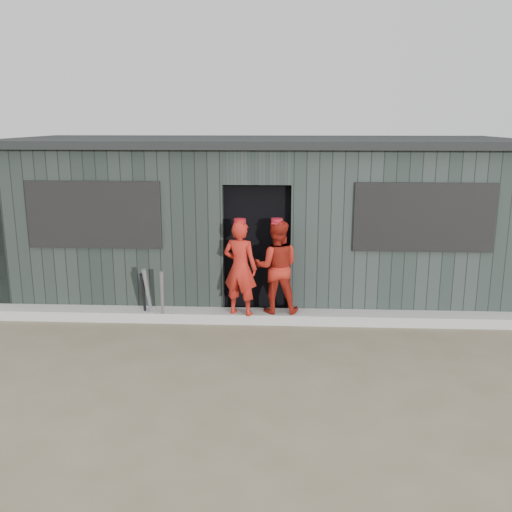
# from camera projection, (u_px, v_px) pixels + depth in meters

# --- Properties ---
(ground) EXTENTS (80.00, 80.00, 0.00)m
(ground) POSITION_uv_depth(u_px,v_px,m) (248.00, 374.00, 6.69)
(ground) COLOR brown
(ground) RESTS_ON ground
(curb) EXTENTS (8.00, 0.36, 0.15)m
(curb) POSITION_uv_depth(u_px,v_px,m) (256.00, 316.00, 8.44)
(curb) COLOR #A0A19C
(curb) RESTS_ON ground
(bat_left) EXTENTS (0.13, 0.27, 0.85)m
(bat_left) POSITION_uv_depth(u_px,v_px,m) (148.00, 296.00, 8.28)
(bat_left) COLOR gray
(bat_left) RESTS_ON ground
(bat_mid) EXTENTS (0.11, 0.19, 0.82)m
(bat_mid) POSITION_uv_depth(u_px,v_px,m) (162.00, 297.00, 8.24)
(bat_mid) COLOR gray
(bat_mid) RESTS_ON ground
(bat_right) EXTENTS (0.10, 0.29, 0.77)m
(bat_right) POSITION_uv_depth(u_px,v_px,m) (144.00, 297.00, 8.34)
(bat_right) COLOR black
(bat_right) RESTS_ON ground
(player_red_left) EXTENTS (0.58, 0.47, 1.38)m
(player_red_left) POSITION_uv_depth(u_px,v_px,m) (240.00, 268.00, 8.17)
(player_red_left) COLOR #AC1F15
(player_red_left) RESTS_ON curb
(player_red_right) EXTENTS (0.67, 0.52, 1.37)m
(player_red_right) POSITION_uv_depth(u_px,v_px,m) (276.00, 267.00, 8.27)
(player_red_right) COLOR maroon
(player_red_right) RESTS_ON curb
(player_grey_back) EXTENTS (0.81, 0.73, 1.40)m
(player_grey_back) POSITION_uv_depth(u_px,v_px,m) (298.00, 266.00, 8.84)
(player_grey_back) COLOR silver
(player_grey_back) RESTS_ON ground
(dugout) EXTENTS (8.30, 3.30, 2.62)m
(dugout) POSITION_uv_depth(u_px,v_px,m) (261.00, 217.00, 9.80)
(dugout) COLOR black
(dugout) RESTS_ON ground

